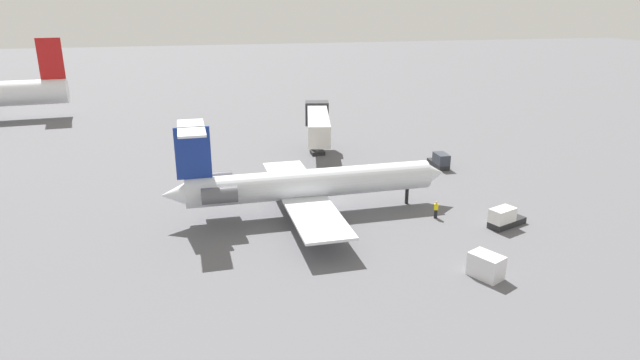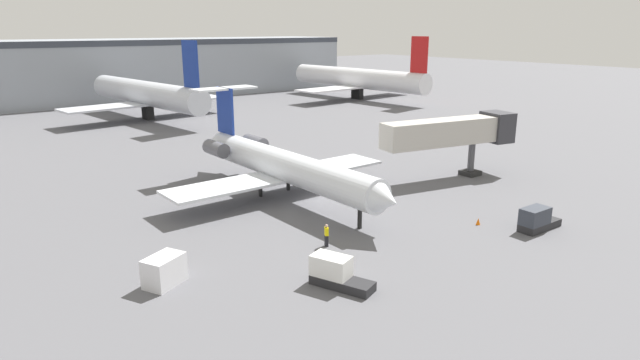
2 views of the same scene
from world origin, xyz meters
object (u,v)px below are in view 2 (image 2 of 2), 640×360
(baggage_tug_lead, at_px, (336,273))
(parked_airliner_centre, at_px, (358,79))
(ground_crew_marshaller, at_px, (326,235))
(cargo_container_uld, at_px, (164,271))
(traffic_cone_near, at_px, (478,221))
(parked_airliner_west_mid, at_px, (147,94))
(jet_bridge, at_px, (457,132))
(regional_jet, at_px, (281,164))
(baggage_tug_trailing, at_px, (537,220))

(baggage_tug_lead, height_order, parked_airliner_centre, parked_airliner_centre)
(ground_crew_marshaller, distance_m, cargo_container_uld, 11.81)
(ground_crew_marshaller, relative_size, traffic_cone_near, 3.07)
(cargo_container_uld, xyz_separation_m, parked_airliner_west_mid, (21.71, 62.05, 3.45))
(parked_airliner_centre, bearing_deg, cargo_container_uld, -138.39)
(baggage_tug_lead, bearing_deg, ground_crew_marshaller, 57.55)
(parked_airliner_west_mid, xyz_separation_m, parked_airliner_centre, (47.08, -0.95, 0.07))
(baggage_tug_lead, bearing_deg, jet_bridge, 25.03)
(jet_bridge, bearing_deg, parked_airliner_west_mid, 102.34)
(regional_jet, xyz_separation_m, parked_airliner_west_mid, (5.89, 51.05, 1.26))
(cargo_container_uld, relative_size, parked_airliner_centre, 0.08)
(jet_bridge, height_order, ground_crew_marshaller, jet_bridge)
(baggage_tug_trailing, height_order, parked_airliner_centre, parked_airliner_centre)
(cargo_container_uld, bearing_deg, parked_airliner_west_mid, 70.72)
(traffic_cone_near, bearing_deg, regional_jet, 117.75)
(parked_airliner_west_mid, bearing_deg, cargo_container_uld, -109.28)
(baggage_tug_lead, distance_m, parked_airliner_west_mid, 69.95)
(traffic_cone_near, distance_m, parked_airliner_centre, 79.86)
(baggage_tug_lead, distance_m, baggage_tug_trailing, 18.68)
(ground_crew_marshaller, distance_m, parked_airliner_centre, 84.55)
(parked_airliner_west_mid, bearing_deg, baggage_tug_lead, -101.01)
(regional_jet, bearing_deg, jet_bridge, -16.81)
(ground_crew_marshaller, height_order, parked_airliner_centre, parked_airliner_centre)
(cargo_container_uld, distance_m, parked_airliner_centre, 92.07)
(regional_jet, bearing_deg, parked_airliner_centre, 43.41)
(traffic_cone_near, bearing_deg, baggage_tug_lead, -174.82)
(cargo_container_uld, height_order, traffic_cone_near, cargo_container_uld)
(baggage_tug_lead, distance_m, traffic_cone_near, 16.00)
(parked_airliner_centre, bearing_deg, traffic_cone_near, -123.92)
(jet_bridge, xyz_separation_m, parked_airliner_centre, (34.70, 55.61, -0.46))
(ground_crew_marshaller, xyz_separation_m, baggage_tug_trailing, (15.18, -7.40, -0.02))
(jet_bridge, height_order, parked_airliner_centre, parked_airliner_centre)
(ground_crew_marshaller, bearing_deg, traffic_cone_near, -17.19)
(parked_airliner_centre, bearing_deg, baggage_tug_trailing, -120.99)
(ground_crew_marshaller, relative_size, cargo_container_uld, 0.58)
(traffic_cone_near, distance_m, parked_airliner_west_mid, 67.31)
(ground_crew_marshaller, height_order, traffic_cone_near, ground_crew_marshaller)
(ground_crew_marshaller, height_order, parked_airliner_west_mid, parked_airliner_west_mid)
(ground_crew_marshaller, xyz_separation_m, traffic_cone_near, (12.54, -3.88, -0.58))
(jet_bridge, bearing_deg, parked_airliner_centre, 58.04)
(ground_crew_marshaller, distance_m, baggage_tug_trailing, 16.89)
(regional_jet, relative_size, parked_airliner_west_mid, 0.83)
(baggage_tug_lead, bearing_deg, baggage_tug_trailing, -6.38)
(traffic_cone_near, bearing_deg, cargo_container_uld, 168.18)
(jet_bridge, bearing_deg, traffic_cone_near, -132.86)
(ground_crew_marshaller, distance_m, parked_airliner_west_mid, 64.13)
(traffic_cone_near, relative_size, parked_airliner_west_mid, 0.02)
(parked_airliner_west_mid, bearing_deg, baggage_tug_trailing, -85.78)
(baggage_tug_lead, bearing_deg, cargo_container_uld, 142.04)
(ground_crew_marshaller, xyz_separation_m, cargo_container_uld, (-11.75, 1.20, 0.08))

